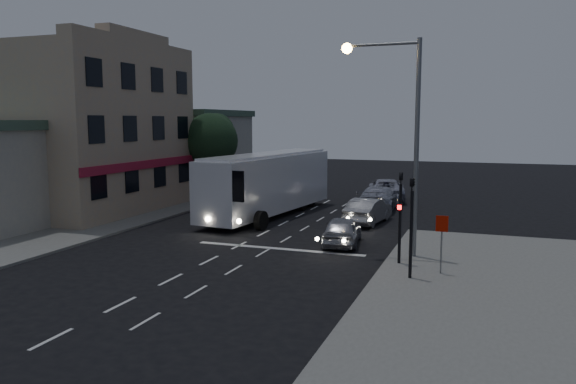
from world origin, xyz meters
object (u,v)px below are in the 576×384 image
at_px(car_sedan_a, 368,211).
at_px(streetlight, 401,122).
at_px(tour_bus, 268,182).
at_px(regulatory_sign, 442,235).
at_px(car_sedan_c, 386,189).
at_px(traffic_signal_main, 400,207).
at_px(car_sedan_b, 379,198).
at_px(car_suv, 342,230).
at_px(traffic_signal_side, 412,215).
at_px(street_tree, 210,138).

bearing_deg(car_sedan_a, streetlight, 117.47).
distance_m(tour_bus, regulatory_sign, 15.15).
xyz_separation_m(tour_bus, car_sedan_c, (5.59, 9.27, -1.29)).
bearing_deg(traffic_signal_main, tour_bus, 134.99).
relative_size(car_sedan_b, regulatory_sign, 2.48).
distance_m(tour_bus, traffic_signal_main, 13.22).
distance_m(car_suv, regulatory_sign, 6.35).
bearing_deg(car_suv, tour_bus, -53.02).
relative_size(car_suv, streetlight, 0.44).
xyz_separation_m(car_sedan_c, traffic_signal_side, (4.45, -20.60, 1.64)).
distance_m(car_sedan_a, regulatory_sign, 10.96).
distance_m(car_sedan_a, car_sedan_c, 9.84).
bearing_deg(street_tree, tour_bus, -37.16).
height_order(streetlight, street_tree, streetlight).
bearing_deg(traffic_signal_main, streetlight, 100.20).
relative_size(car_sedan_a, car_sedan_b, 0.81).
height_order(traffic_signal_main, regulatory_sign, traffic_signal_main).
bearing_deg(street_tree, car_sedan_a, -23.15).
height_order(tour_bus, car_sedan_b, tour_bus).
height_order(car_sedan_a, traffic_signal_side, traffic_signal_side).
relative_size(tour_bus, street_tree, 2.05).
bearing_deg(street_tree, traffic_signal_side, -44.50).
distance_m(car_sedan_b, car_sedan_c, 4.94).
height_order(tour_bus, traffic_signal_main, traffic_signal_main).
bearing_deg(car_sedan_a, regulatory_sign, 122.49).
bearing_deg(streetlight, traffic_signal_main, -79.80).
relative_size(traffic_signal_side, street_tree, 0.66).
height_order(traffic_signal_side, streetlight, streetlight).
bearing_deg(car_sedan_c, car_sedan_a, 83.68).
xyz_separation_m(regulatory_sign, street_tree, (-17.51, 15.26, 2.90)).
bearing_deg(tour_bus, car_suv, -38.72).
height_order(car_sedan_c, regulatory_sign, regulatory_sign).
distance_m(tour_bus, car_suv, 8.99).
height_order(car_sedan_c, traffic_signal_main, traffic_signal_main).
bearing_deg(car_sedan_c, traffic_signal_main, 91.16).
distance_m(car_sedan_b, traffic_signal_main, 14.20).
height_order(car_suv, street_tree, street_tree).
xyz_separation_m(tour_bus, traffic_signal_side, (10.04, -11.32, 0.35)).
height_order(car_suv, streetlight, streetlight).
distance_m(streetlight, street_tree, 20.19).
bearing_deg(traffic_signal_main, regulatory_sign, -30.84).
xyz_separation_m(tour_bus, traffic_signal_main, (9.34, -9.35, 0.35)).
relative_size(car_sedan_b, streetlight, 0.61).
height_order(regulatory_sign, streetlight, streetlight).
height_order(tour_bus, car_sedan_a, tour_bus).
height_order(tour_bus, car_suv, tour_bus).
xyz_separation_m(car_sedan_c, traffic_signal_main, (3.75, -18.62, 1.64)).
distance_m(regulatory_sign, streetlight, 5.18).
bearing_deg(traffic_signal_side, street_tree, 135.50).
relative_size(traffic_signal_side, streetlight, 0.46).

